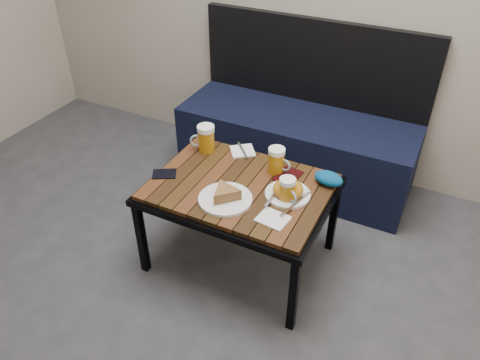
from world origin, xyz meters
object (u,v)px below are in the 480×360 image
at_px(beer_mug_right, 287,190).
at_px(passport_burgundy, 288,176).
at_px(cafe_table, 240,192).
at_px(plate_pie, 225,196).
at_px(beer_mug_left, 206,138).
at_px(passport_navy, 164,174).
at_px(plate_bagel, 288,192).
at_px(beer_mug_centre, 277,160).
at_px(knit_pouch, 329,178).
at_px(bench, 297,140).

height_order(beer_mug_right, passport_burgundy, beer_mug_right).
bearing_deg(cafe_table, plate_pie, -92.81).
bearing_deg(beer_mug_left, passport_navy, 46.62).
xyz_separation_m(beer_mug_right, plate_bagel, (-0.01, 0.03, -0.03)).
bearing_deg(beer_mug_left, beer_mug_right, 130.19).
height_order(beer_mug_left, passport_navy, beer_mug_left).
distance_m(beer_mug_left, passport_navy, 0.29).
distance_m(beer_mug_right, passport_navy, 0.60).
height_order(beer_mug_centre, knit_pouch, beer_mug_centre).
xyz_separation_m(cafe_table, beer_mug_right, (0.24, -0.01, 0.10)).
bearing_deg(passport_navy, beer_mug_centre, 89.27).
xyz_separation_m(plate_pie, passport_burgundy, (0.18, 0.29, -0.02)).
bearing_deg(plate_bagel, beer_mug_right, -74.89).
xyz_separation_m(bench, cafe_table, (0.01, -0.81, 0.16)).
xyz_separation_m(plate_pie, plate_bagel, (0.23, 0.16, -0.00)).
xyz_separation_m(bench, beer_mug_centre, (0.12, -0.63, 0.26)).
bearing_deg(passport_burgundy, beer_mug_left, -176.38).
relative_size(cafe_table, beer_mug_centre, 6.58).
distance_m(cafe_table, knit_pouch, 0.41).
bearing_deg(knit_pouch, bench, 120.91).
height_order(bench, beer_mug_right, bench).
xyz_separation_m(bench, passport_navy, (-0.35, -0.89, 0.20)).
bearing_deg(beer_mug_left, cafe_table, 117.79).
height_order(cafe_table, plate_pie, plate_pie).
bearing_deg(bench, knit_pouch, -59.09).
distance_m(bench, passport_navy, 0.98).
xyz_separation_m(beer_mug_right, plate_pie, (-0.24, -0.12, -0.03)).
bearing_deg(plate_pie, beer_mug_centre, 69.60).
distance_m(plate_pie, passport_burgundy, 0.35).
distance_m(plate_bagel, passport_navy, 0.60).
distance_m(bench, beer_mug_centre, 0.70).
distance_m(beer_mug_left, beer_mug_right, 0.56).
bearing_deg(passport_navy, plate_bagel, 70.73).
distance_m(passport_navy, passport_burgundy, 0.59).
height_order(beer_mug_left, plate_pie, beer_mug_left).
distance_m(plate_pie, knit_pouch, 0.49).
relative_size(beer_mug_right, plate_pie, 0.48).
bearing_deg(knit_pouch, cafe_table, -152.27).
distance_m(cafe_table, beer_mug_centre, 0.23).
bearing_deg(knit_pouch, plate_pie, -138.71).
relative_size(beer_mug_right, knit_pouch, 0.84).
bearing_deg(bench, beer_mug_left, -114.31).
bearing_deg(knit_pouch, plate_bagel, -128.84).
bearing_deg(bench, beer_mug_right, -73.33).
bearing_deg(passport_burgundy, passport_navy, -148.03).
relative_size(plate_bagel, knit_pouch, 1.93).
bearing_deg(passport_burgundy, plate_pie, -114.28).
bearing_deg(plate_bagel, beer_mug_centre, 128.15).
bearing_deg(plate_pie, knit_pouch, 41.29).
bearing_deg(passport_navy, bench, 128.88).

